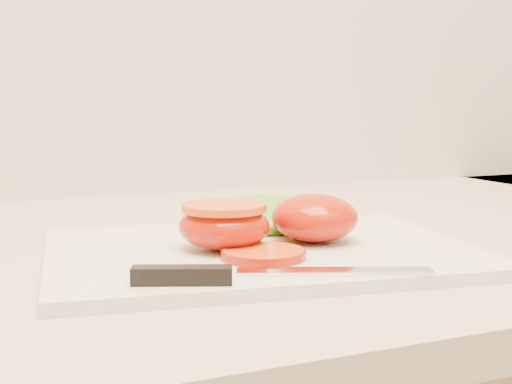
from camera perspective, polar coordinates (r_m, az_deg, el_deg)
name	(u,v)px	position (r m, az deg, el deg)	size (l,w,h in m)	color
cutting_board	(261,252)	(0.60, 0.38, -4.84)	(0.35, 0.25, 0.01)	silver
tomato_half_dome	(315,218)	(0.62, 4.72, -2.06)	(0.08, 0.08, 0.04)	#B01C04
tomato_half_cut	(224,224)	(0.59, -2.55, -2.58)	(0.08, 0.08, 0.04)	#B01C04
tomato_slice_0	(263,254)	(0.56, 0.59, -4.97)	(0.06, 0.06, 0.01)	orange
lettuce_leaf_0	(269,215)	(0.68, 1.02, -1.82)	(0.12, 0.09, 0.03)	#70BC31
knife	(244,274)	(0.49, -0.97, -6.56)	(0.21, 0.07, 0.01)	silver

